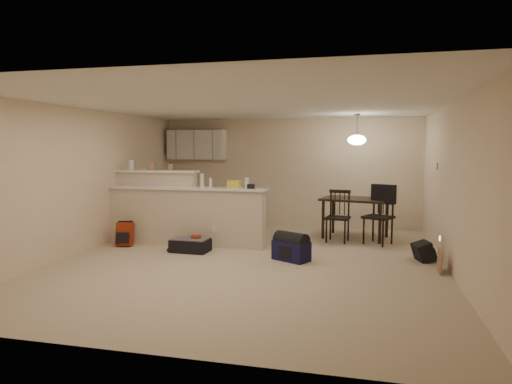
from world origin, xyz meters
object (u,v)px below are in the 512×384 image
(dining_chair_near, at_px, (338,216))
(red_backpack, at_px, (125,234))
(suitcase, at_px, (190,245))
(pendant_lamp, at_px, (357,139))
(black_daypack, at_px, (423,252))
(dining_chair_far, at_px, (378,215))
(navy_duffel, at_px, (291,251))
(dining_table, at_px, (355,203))

(dining_chair_near, bearing_deg, red_backpack, -152.76)
(suitcase, height_order, red_backpack, red_backpack)
(pendant_lamp, relative_size, suitcase, 0.95)
(red_backpack, xyz_separation_m, black_daypack, (5.28, 0.08, -0.07))
(pendant_lamp, bearing_deg, suitcase, -145.25)
(suitcase, distance_m, red_backpack, 1.38)
(dining_chair_far, height_order, black_daypack, dining_chair_far)
(pendant_lamp, height_order, dining_chair_near, pendant_lamp)
(black_daypack, bearing_deg, dining_chair_far, 15.04)
(navy_duffel, height_order, black_daypack, navy_duffel)
(dining_chair_near, relative_size, red_backpack, 2.30)
(dining_chair_far, bearing_deg, navy_duffel, -102.24)
(dining_chair_far, height_order, suitcase, dining_chair_far)
(dining_table, height_order, suitcase, dining_table)
(dining_table, xyz_separation_m, suitcase, (-2.79, -1.94, -0.60))
(dining_chair_far, bearing_deg, dining_chair_near, -154.53)
(pendant_lamp, xyz_separation_m, red_backpack, (-4.16, -1.77, -1.77))
(dining_chair_far, xyz_separation_m, black_daypack, (0.68, -1.17, -0.40))
(dining_table, distance_m, red_backpack, 4.55)
(navy_duffel, bearing_deg, red_backpack, -158.00)
(suitcase, relative_size, black_daypack, 1.91)
(dining_chair_near, bearing_deg, navy_duffel, -102.32)
(dining_chair_far, bearing_deg, pendant_lamp, 158.13)
(red_backpack, bearing_deg, suitcase, -17.78)
(dining_chair_far, distance_m, navy_duffel, 2.18)
(pendant_lamp, bearing_deg, dining_chair_far, -50.31)
(dining_table, bearing_deg, navy_duffel, -101.24)
(black_daypack, bearing_deg, suitcase, 78.26)
(dining_chair_near, bearing_deg, suitcase, -140.89)
(dining_chair_near, relative_size, black_daypack, 2.94)
(dining_chair_far, distance_m, red_backpack, 4.77)
(pendant_lamp, bearing_deg, dining_table, 45.00)
(dining_table, height_order, black_daypack, dining_table)
(red_backpack, bearing_deg, navy_duffel, -17.70)
(dining_chair_far, relative_size, suitcase, 1.70)
(dining_chair_far, height_order, red_backpack, dining_chair_far)
(navy_duffel, bearing_deg, suitcase, -157.94)
(navy_duffel, xyz_separation_m, black_daypack, (2.08, 0.45, -0.01))
(pendant_lamp, bearing_deg, black_daypack, -56.57)
(dining_chair_near, distance_m, navy_duffel, 1.81)
(dining_chair_near, distance_m, red_backpack, 4.06)
(dining_table, relative_size, navy_duffel, 2.52)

